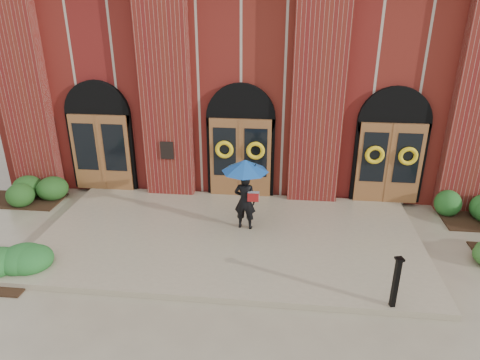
# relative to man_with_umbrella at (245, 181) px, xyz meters

# --- Properties ---
(ground) EXTENTS (90.00, 90.00, 0.00)m
(ground) POSITION_rel_man_with_umbrella_xyz_m (-0.36, -0.59, -1.54)
(ground) COLOR gray
(ground) RESTS_ON ground
(landing) EXTENTS (10.00, 5.30, 0.15)m
(landing) POSITION_rel_man_with_umbrella_xyz_m (-0.36, -0.44, -1.46)
(landing) COLOR gray
(landing) RESTS_ON ground
(church_building) EXTENTS (16.20, 12.53, 7.00)m
(church_building) POSITION_rel_man_with_umbrella_xyz_m (-0.36, 8.20, 1.97)
(church_building) COLOR #601D14
(church_building) RESTS_ON ground
(man_with_umbrella) EXTENTS (1.36, 1.36, 1.98)m
(man_with_umbrella) POSITION_rel_man_with_umbrella_xyz_m (0.00, 0.00, 0.00)
(man_with_umbrella) COLOR black
(man_with_umbrella) RESTS_ON landing
(metal_post) EXTENTS (0.19, 0.19, 1.15)m
(metal_post) POSITION_rel_man_with_umbrella_xyz_m (3.32, -2.94, -0.78)
(metal_post) COLOR black
(metal_post) RESTS_ON landing
(hedge_wall_left) EXTENTS (2.67, 1.07, 0.68)m
(hedge_wall_left) POSITION_rel_man_with_umbrella_xyz_m (-7.50, 1.21, -1.19)
(hedge_wall_left) COLOR #1D4416
(hedge_wall_left) RESTS_ON ground
(hedge_front_left) EXTENTS (1.59, 1.36, 0.56)m
(hedge_front_left) POSITION_rel_man_with_umbrella_xyz_m (-5.46, -2.59, -1.25)
(hedge_front_left) COLOR #1D5620
(hedge_front_left) RESTS_ON ground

